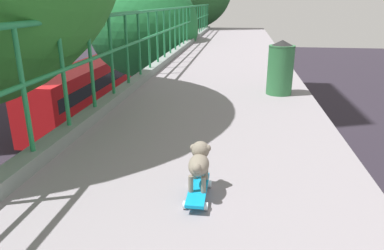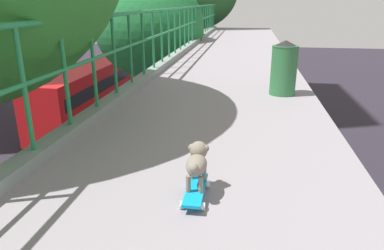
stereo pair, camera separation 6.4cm
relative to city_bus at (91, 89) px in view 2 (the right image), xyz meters
The scene contains 5 objects.
city_bus is the anchor object (origin of this frame).
roadside_tree_far 10.36m from the city_bus, 50.83° to the right, with size 4.05×4.05×8.07m.
toy_skateboard 20.90m from the city_bus, 62.97° to the right, with size 0.18×0.50×0.08m.
small_dog 20.88m from the city_bus, 62.88° to the right, with size 0.16×0.39×0.31m.
litter_bin 18.63m from the city_bus, 55.73° to the right, with size 0.40×0.40×0.83m.
Camera 2 is at (1.61, -0.93, 7.14)m, focal length 33.42 mm.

